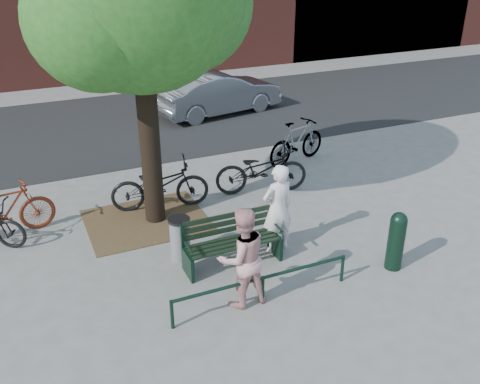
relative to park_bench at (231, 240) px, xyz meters
name	(u,v)px	position (x,y,z in m)	size (l,w,h in m)	color
ground	(233,265)	(0.00, -0.08, -0.48)	(90.00, 90.00, 0.00)	gray
dirt_pit	(146,221)	(-1.00, 2.12, -0.47)	(2.40, 2.00, 0.02)	brown
road	(125,124)	(0.00, 8.42, -0.47)	(40.00, 7.00, 0.01)	black
park_bench	(231,240)	(0.00, 0.00, 0.00)	(1.74, 0.54, 0.97)	black
guard_railing	(263,282)	(0.00, -1.28, -0.08)	(3.06, 0.06, 0.51)	black
person_left	(278,209)	(0.95, 0.07, 0.38)	(0.63, 0.41, 1.72)	white
person_right	(242,258)	(-0.29, -1.13, 0.36)	(0.82, 0.64, 1.69)	#D69693
bollard	(396,239)	(2.56, -1.30, 0.11)	(0.29, 0.29, 1.09)	black
litter_bin	(180,238)	(-0.78, 0.52, -0.07)	(0.40, 0.40, 0.81)	gray
bicycle_b	(6,211)	(-3.58, 2.62, 0.07)	(0.52, 1.83, 1.10)	#5A1D0C
bicycle_c	(160,185)	(-0.54, 2.58, 0.07)	(0.72, 2.07, 1.09)	black
bicycle_d	(297,142)	(3.37, 3.64, 0.08)	(0.53, 1.87, 1.13)	gray
bicycle_e	(261,170)	(1.77, 2.42, 0.07)	(0.73, 2.09, 1.10)	black
parked_car	(219,93)	(3.10, 8.32, 0.21)	(1.45, 4.15, 1.37)	gray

